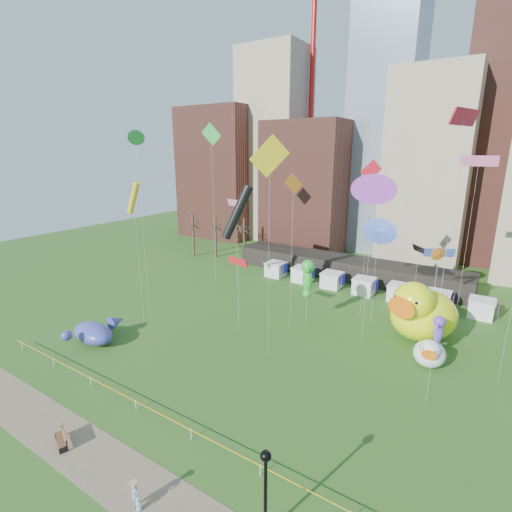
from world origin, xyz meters
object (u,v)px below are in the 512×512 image
Objects in this scene: park_bench at (62,438)px; toddler at (138,504)px; big_duck at (421,312)px; woman at (135,496)px; seahorse_purple at (439,330)px; lamppost at (265,484)px; whale_inflatable at (95,332)px; small_duck at (429,353)px; seahorse_green at (307,276)px.

toddler is at bearing 18.43° from park_bench.
big_duck reaches higher than park_bench.
big_duck reaches higher than woman.
big_duck is at bearing 81.89° from park_bench.
toddler is (-11.53, -28.16, -2.63)m from seahorse_purple.
lamppost is 8.08m from toddler.
big_duck reaches higher than toddler.
whale_inflatable is 4.08× the size of woman.
seahorse_purple reaches higher than park_bench.
seahorse_purple is 34.34m from park_bench.
park_bench is 16.13m from lamppost.
seahorse_green is at bearing 164.16° from small_duck.
park_bench is at bearing -134.00° from small_duck.
seahorse_green reaches higher than whale_inflatable.
small_duck is at bearing -28.83° from seahorse_green.
lamppost reaches higher than woman.
park_bench is 2.11× the size of toddler.
big_duck is 2.37× the size of small_duck.
whale_inflatable is (-29.66, -20.15, -2.12)m from big_duck.
woman is (8.47, -0.56, 0.38)m from park_bench.
whale_inflatable is 28.75m from lamppost.
big_duck is 1.78× the size of lamppost.
woman is (20.13, -11.32, -0.23)m from whale_inflatable.
whale_inflatable is (-31.62, -14.77, -0.31)m from small_duck.
big_duck is 32.93m from toddler.
lamppost is at bearing 21.50° from woman.
lamppost is (-4.56, -25.36, 0.36)m from seahorse_purple.
lamppost is at bearing 30.22° from park_bench.
whale_inflatable is at bearing 150.97° from woman.
big_duck is 35.88m from park_bench.
lamppost is (-4.26, -23.29, 2.02)m from small_duck.
lamppost is 6.08× the size of toddler.
big_duck reaches higher than whale_inflatable.
small_duck is 4.56× the size of toddler.
seahorse_purple is at bearing 79.80° from lamppost.
toddler is at bearing -87.66° from big_duck.
lamppost is at bearing -106.35° from small_duck.
whale_inflatable is at bearing -127.06° from big_duck.
seahorse_purple reaches higher than toddler.
park_bench is at bearing 176.54° from woman.
big_duck is 1.27× the size of seahorse_green.
small_duck is 2.67m from seahorse_purple.
park_bench is 1.10× the size of woman.
lamppost is (10.20, -25.80, -2.49)m from seahorse_green.
big_duck reaches higher than seahorse_purple.
whale_inflatable is at bearing -160.95° from small_duck.
seahorse_purple is 36.15m from whale_inflatable.
seahorse_purple is at bearing 31.39° from whale_inflatable.
seahorse_purple is 2.56× the size of woman.
toddler is at bearing 0.33° from woman.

